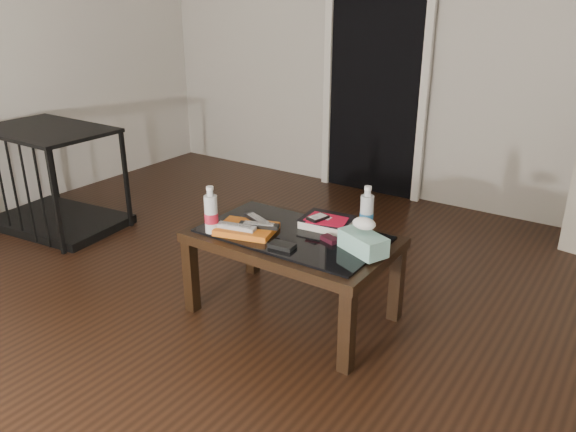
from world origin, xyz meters
name	(u,v)px	position (x,y,z in m)	size (l,w,h in m)	color
ground	(212,346)	(0.00, 0.00, 0.00)	(5.00, 5.00, 0.00)	black
doorway	(376,67)	(-0.40, 2.47, 1.02)	(0.90, 0.08, 2.07)	black
coffee_table	(292,245)	(0.15, 0.46, 0.40)	(1.00, 0.60, 0.46)	black
pet_crate	(56,195)	(-1.90, 0.51, 0.23)	(0.96, 0.70, 0.71)	black
magazines	(247,229)	(-0.04, 0.34, 0.48)	(0.28, 0.21, 0.03)	#C55B12
remote_silver	(236,227)	(-0.07, 0.29, 0.50)	(0.20, 0.05, 0.02)	#A3A3A8
remote_black_front	(259,225)	(0.02, 0.37, 0.50)	(0.20, 0.05, 0.02)	black
remote_black_back	(258,220)	(-0.03, 0.42, 0.50)	(0.20, 0.05, 0.02)	black
textbook	(327,222)	(0.25, 0.62, 0.48)	(0.25, 0.20, 0.05)	black
dvd_mailers	(326,219)	(0.26, 0.61, 0.51)	(0.19, 0.14, 0.01)	#B00B28
ipod	(318,217)	(0.23, 0.57, 0.52)	(0.06, 0.10, 0.02)	black
flip_phone	(330,239)	(0.36, 0.47, 0.47)	(0.09, 0.05, 0.02)	black
wallet	(282,246)	(0.21, 0.29, 0.47)	(0.12, 0.07, 0.02)	black
water_bottle_left	(211,209)	(-0.18, 0.24, 0.58)	(0.07, 0.07, 0.24)	silver
water_bottle_right	(367,209)	(0.45, 0.67, 0.58)	(0.07, 0.07, 0.24)	silver
tissue_box	(363,243)	(0.54, 0.46, 0.51)	(0.23, 0.12, 0.09)	teal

